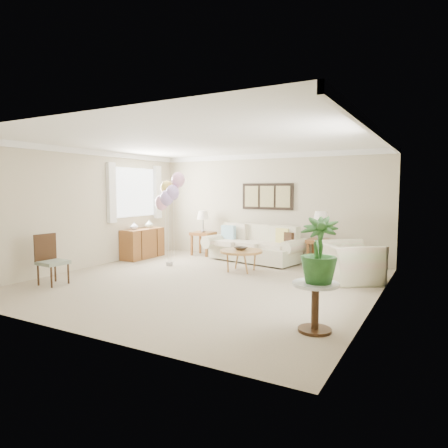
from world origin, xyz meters
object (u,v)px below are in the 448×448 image
object	(u,v)px
balloon_cluster	(169,193)
armchair	(349,262)
coffee_table	(241,252)
accent_chair	(50,258)
sofa	(255,247)

from	to	relation	value
balloon_cluster	armchair	bearing A→B (deg)	6.80
coffee_table	balloon_cluster	bearing A→B (deg)	-170.64
armchair	balloon_cluster	bearing A→B (deg)	62.00
accent_chair	coffee_table	bearing A→B (deg)	46.89
sofa	armchair	size ratio (longest dim) A/B	2.24
coffee_table	balloon_cluster	world-z (taller)	balloon_cluster
coffee_table	accent_chair	world-z (taller)	accent_chair
sofa	balloon_cluster	world-z (taller)	balloon_cluster
sofa	balloon_cluster	size ratio (longest dim) A/B	1.19
sofa	coffee_table	size ratio (longest dim) A/B	2.82
balloon_cluster	accent_chair	bearing A→B (deg)	-109.78
armchair	balloon_cluster	distance (m)	4.06
balloon_cluster	sofa	bearing A→B (deg)	46.75
accent_chair	balloon_cluster	xyz separation A→B (m)	(0.87, 2.43, 1.18)
coffee_table	balloon_cluster	xyz separation A→B (m)	(-1.66, -0.27, 1.24)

